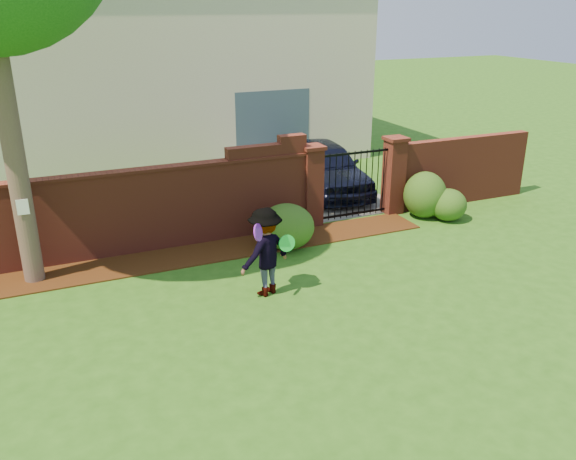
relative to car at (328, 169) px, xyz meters
name	(u,v)px	position (x,y,z in m)	size (l,w,h in m)	color
ground	(284,326)	(-3.85, -6.02, -0.69)	(80.00, 80.00, 0.01)	#285916
mulch_bed	(176,258)	(-4.80, -2.68, -0.67)	(11.10, 1.08, 0.03)	#341A09
brick_wall	(113,212)	(-5.86, -2.02, 0.24)	(8.70, 0.31, 2.16)	maroon
brick_wall_return	(460,170)	(2.75, -2.02, 0.16)	(4.00, 0.25, 1.70)	maroon
pillar_left	(312,185)	(-1.45, -2.02, 0.27)	(0.50, 0.50, 1.88)	maroon
pillar_right	(394,175)	(0.75, -2.02, 0.27)	(0.50, 0.50, 1.88)	maroon
iron_gate	(354,184)	(-0.35, -2.02, 0.17)	(1.78, 0.03, 1.60)	black
driveway	(286,176)	(-0.35, 1.98, -0.68)	(3.20, 8.00, 0.01)	slate
house	(165,59)	(-2.85, 5.98, 2.47)	(12.40, 6.40, 6.30)	beige
car	(328,169)	(0.00, 0.00, 0.00)	(1.62, 4.03, 1.37)	black
paper_notice	(23,207)	(-7.45, -2.81, 0.81)	(0.20, 0.01, 0.28)	white
shrub_left	(287,227)	(-2.53, -3.06, -0.21)	(1.16, 1.16, 0.95)	#1D4916
shrub_middle	(425,195)	(1.27, -2.60, -0.13)	(1.01, 1.01, 1.12)	#1D4916
shrub_right	(448,205)	(1.66, -3.02, -0.31)	(0.86, 0.86, 0.76)	#1D4916
man	(266,252)	(-3.69, -4.86, 0.11)	(1.03, 0.59, 1.60)	gray
frisbee_purple	(258,232)	(-3.95, -5.17, 0.63)	(0.29, 0.29, 0.03)	purple
frisbee_green	(287,243)	(-3.37, -5.02, 0.29)	(0.30, 0.30, 0.03)	green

